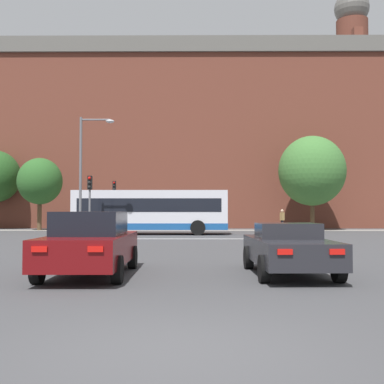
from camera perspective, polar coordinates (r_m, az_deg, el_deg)
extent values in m
plane|color=#3D3D3F|center=(5.91, -1.83, -18.28)|extent=(400.00, 400.00, 0.00)
cube|color=silver|center=(27.96, -0.05, -5.56)|extent=(9.68, 0.30, 0.01)
cube|color=gray|center=(40.05, 0.09, -4.55)|extent=(70.76, 2.50, 0.01)
cube|color=brown|center=(51.33, -0.31, 5.14)|extent=(43.21, 13.40, 16.41)
cube|color=#5B5954|center=(53.22, -0.31, 14.74)|extent=(44.07, 13.93, 1.49)
cube|color=brown|center=(58.42, -18.45, 15.15)|extent=(0.90, 0.90, 2.12)
cube|color=brown|center=(55.42, -9.72, 16.03)|extent=(0.90, 0.90, 2.12)
cube|color=brown|center=(56.56, -0.06, 15.62)|extent=(0.90, 0.90, 2.12)
cube|color=brown|center=(54.23, 8.72, 16.44)|extent=(0.90, 0.90, 2.12)
cube|color=brown|center=(53.41, 19.01, 16.83)|extent=(0.90, 0.90, 2.12)
cylinder|color=#5B2D22|center=(56.65, 18.45, 16.75)|extent=(3.30, 3.30, 4.09)
sphere|color=#5B5954|center=(57.85, 18.40, 19.96)|extent=(3.67, 3.67, 3.67)
cube|color=#600C0F|center=(12.48, -11.92, -6.60)|extent=(1.91, 4.63, 0.70)
cube|color=black|center=(12.40, -11.94, -3.64)|extent=(1.62, 2.09, 0.59)
cylinder|color=black|center=(14.09, -14.32, -7.50)|extent=(0.23, 0.64, 0.64)
cylinder|color=black|center=(13.77, -7.07, -7.68)|extent=(0.23, 0.64, 0.64)
cylinder|color=black|center=(11.36, -17.84, -8.76)|extent=(0.23, 0.64, 0.64)
cylinder|color=black|center=(10.96, -8.85, -9.08)|extent=(0.23, 0.64, 0.64)
cube|color=red|center=(10.36, -17.64, -6.47)|extent=(0.32, 0.05, 0.12)
cube|color=red|center=(10.08, -11.37, -6.66)|extent=(0.32, 0.05, 0.12)
cube|color=#232328|center=(12.53, 11.39, -6.81)|extent=(1.87, 4.31, 0.60)
cube|color=#232328|center=(12.60, 11.27, -4.52)|extent=(1.55, 1.32, 0.39)
cylinder|color=black|center=(13.70, 6.70, -7.71)|extent=(0.24, 0.65, 0.64)
cylinder|color=black|center=(14.03, 13.64, -7.53)|extent=(0.24, 0.65, 0.64)
cylinder|color=black|center=(11.10, 8.55, -8.99)|extent=(0.24, 0.65, 0.64)
cylinder|color=black|center=(11.50, 17.01, -8.68)|extent=(0.24, 0.65, 0.64)
cube|color=red|center=(10.30, 10.96, -6.98)|extent=(0.32, 0.06, 0.12)
cube|color=red|center=(10.58, 16.82, -6.80)|extent=(0.32, 0.06, 0.12)
cube|color=silver|center=(33.17, -4.92, -2.14)|extent=(10.43, 2.51, 2.65)
cube|color=#194C8E|center=(33.18, -4.92, -4.05)|extent=(10.45, 2.53, 0.44)
cube|color=black|center=(33.17, -4.92, -1.58)|extent=(9.60, 2.54, 0.90)
cylinder|color=black|center=(32.46, -10.83, -4.18)|extent=(1.00, 0.28, 1.00)
cylinder|color=black|center=(34.83, -10.06, -4.05)|extent=(1.00, 0.28, 1.00)
cylinder|color=black|center=(31.84, 0.69, -4.26)|extent=(1.00, 0.28, 1.00)
cylinder|color=black|center=(34.25, 0.67, -4.12)|extent=(1.00, 0.28, 1.00)
cylinder|color=slate|center=(39.73, -9.22, -2.20)|extent=(0.12, 0.12, 3.26)
cube|color=black|center=(39.78, -9.20, 0.72)|extent=(0.26, 0.20, 0.80)
sphere|color=red|center=(39.67, -9.23, 1.10)|extent=(0.17, 0.17, 0.17)
sphere|color=black|center=(39.66, -9.23, 0.73)|extent=(0.17, 0.17, 0.17)
sphere|color=black|center=(39.64, -9.23, 0.36)|extent=(0.17, 0.17, 0.17)
cylinder|color=slate|center=(28.65, -12.05, -2.57)|extent=(0.12, 0.12, 2.87)
cube|color=black|center=(28.69, -12.02, 1.10)|extent=(0.26, 0.20, 0.80)
sphere|color=red|center=(28.58, -12.07, 1.63)|extent=(0.17, 0.17, 0.17)
sphere|color=black|center=(28.57, -12.07, 1.11)|extent=(0.17, 0.17, 0.17)
sphere|color=black|center=(28.55, -12.08, 0.60)|extent=(0.17, 0.17, 0.17)
cylinder|color=slate|center=(29.74, -13.08, 1.71)|extent=(0.16, 0.16, 7.29)
cylinder|color=slate|center=(29.98, -11.36, 8.40)|extent=(1.76, 0.10, 0.10)
ellipsoid|color=#B2B2B7|center=(29.80, -9.68, 8.26)|extent=(0.50, 0.36, 0.22)
cylinder|color=black|center=(40.71, 10.58, -3.90)|extent=(0.13, 0.13, 0.83)
cylinder|color=black|center=(40.57, 10.71, -3.90)|extent=(0.13, 0.13, 0.83)
cube|color=olive|center=(40.62, 10.64, -2.85)|extent=(0.35, 0.45, 0.66)
sphere|color=tan|center=(40.62, 10.63, -2.21)|extent=(0.25, 0.25, 0.25)
cylinder|color=#4C3823|center=(41.48, 14.08, -2.61)|extent=(0.36, 0.36, 2.60)
ellipsoid|color=#3D7033|center=(41.61, 14.03, 2.45)|extent=(5.59, 5.59, 5.86)
cylinder|color=#4C3823|center=(42.00, -17.63, -2.63)|extent=(0.36, 0.36, 2.52)
ellipsoid|color=#285623|center=(42.07, -17.58, 1.23)|extent=(3.69, 3.69, 3.88)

